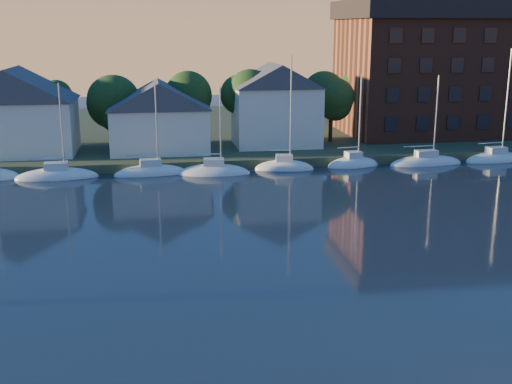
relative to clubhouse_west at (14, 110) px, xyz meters
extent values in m
cube|color=#364327|center=(22.00, 17.00, -5.93)|extent=(160.00, 50.00, 2.00)
cube|color=brown|center=(22.00, -6.00, -5.93)|extent=(120.00, 3.00, 1.00)
cube|color=white|center=(0.00, 0.00, -1.93)|extent=(13.00, 9.00, 6.00)
cube|color=white|center=(16.00, -1.00, -2.43)|extent=(11.00, 8.00, 5.00)
cube|color=white|center=(30.00, 1.00, -1.43)|extent=(10.00, 8.00, 7.00)
cube|color=brown|center=(56.00, 7.00, 2.57)|extent=(30.00, 16.00, 15.00)
cube|color=black|center=(56.00, 7.00, 11.27)|extent=(31.00, 17.00, 2.40)
cylinder|color=#362818|center=(4.00, 5.00, -3.18)|extent=(0.50, 0.50, 3.50)
sphere|color=#183513|center=(4.00, 5.00, 1.27)|extent=(5.40, 5.40, 5.40)
cylinder|color=#362818|center=(12.00, 5.00, -3.18)|extent=(0.50, 0.50, 3.50)
sphere|color=#183513|center=(12.00, 5.00, 1.27)|extent=(5.40, 5.40, 5.40)
cylinder|color=#362818|center=(20.00, 5.00, -3.18)|extent=(0.50, 0.50, 3.50)
sphere|color=#183513|center=(20.00, 5.00, 1.27)|extent=(5.40, 5.40, 5.40)
cylinder|color=#362818|center=(28.00, 5.00, -3.18)|extent=(0.50, 0.50, 3.50)
sphere|color=#183513|center=(28.00, 5.00, 1.27)|extent=(5.40, 5.40, 5.40)
cylinder|color=#362818|center=(36.00, 5.00, -3.18)|extent=(0.50, 0.50, 3.50)
sphere|color=#183513|center=(36.00, 5.00, 1.27)|extent=(5.40, 5.40, 5.40)
cylinder|color=#362818|center=(44.00, 5.00, -3.18)|extent=(0.50, 0.50, 3.50)
sphere|color=#183513|center=(44.00, 5.00, 1.27)|extent=(5.40, 5.40, 5.40)
cylinder|color=#362818|center=(52.00, 5.00, -3.18)|extent=(0.50, 0.50, 3.50)
sphere|color=#183513|center=(52.00, 5.00, 1.27)|extent=(5.40, 5.40, 5.40)
cylinder|color=#362818|center=(60.00, 5.00, -3.18)|extent=(0.50, 0.50, 3.50)
sphere|color=#183513|center=(60.00, 5.00, 1.27)|extent=(5.40, 5.40, 5.40)
ellipsoid|color=silver|center=(6.00, -9.00, -5.93)|extent=(7.50, 2.40, 2.20)
cube|color=silver|center=(6.00, -9.00, -4.63)|extent=(2.10, 1.32, 0.70)
cylinder|color=#A5A8AD|center=(6.75, -9.00, 0.02)|extent=(0.16, 0.16, 10.00)
cylinder|color=#A5A8AD|center=(5.17, -9.00, -3.78)|extent=(3.15, 0.12, 0.12)
ellipsoid|color=silver|center=(14.00, -9.00, -5.93)|extent=(7.50, 2.40, 2.20)
cube|color=silver|center=(14.00, -9.00, -4.63)|extent=(2.10, 1.32, 0.70)
cylinder|color=#A5A8AD|center=(14.75, -9.00, 0.02)|extent=(0.16, 0.16, 10.00)
cylinder|color=#A5A8AD|center=(13.17, -9.00, -3.78)|extent=(3.15, 0.12, 0.12)
ellipsoid|color=silver|center=(22.00, -9.00, -5.93)|extent=(7.50, 2.40, 2.20)
cube|color=silver|center=(22.00, -9.00, -4.63)|extent=(2.10, 1.32, 0.70)
cylinder|color=#A5A8AD|center=(22.75, -9.00, 0.02)|extent=(0.16, 0.16, 10.00)
cylinder|color=#A5A8AD|center=(21.17, -9.00, -3.78)|extent=(3.15, 0.12, 0.12)
ellipsoid|color=silver|center=(30.00, -9.00, -5.93)|extent=(7.50, 2.40, 2.20)
cube|color=silver|center=(30.00, -9.00, -4.63)|extent=(2.10, 1.32, 0.70)
cylinder|color=#A5A8AD|center=(30.75, -9.00, 0.02)|extent=(0.16, 0.16, 10.00)
cylinder|color=#A5A8AD|center=(29.17, -9.00, -3.78)|extent=(3.15, 0.12, 0.12)
ellipsoid|color=silver|center=(38.00, -9.00, -5.93)|extent=(7.50, 2.40, 2.20)
cube|color=silver|center=(38.00, -9.00, -4.63)|extent=(2.10, 1.32, 0.70)
cylinder|color=#A5A8AD|center=(38.75, -9.00, 0.02)|extent=(0.16, 0.16, 10.00)
cylinder|color=#A5A8AD|center=(37.17, -9.00, -3.78)|extent=(3.15, 0.12, 0.12)
ellipsoid|color=silver|center=(46.00, -9.00, -5.93)|extent=(7.50, 2.40, 2.20)
cube|color=silver|center=(46.00, -9.00, -4.63)|extent=(2.10, 1.32, 0.70)
cylinder|color=#A5A8AD|center=(46.75, -9.00, 0.02)|extent=(0.16, 0.16, 10.00)
cylinder|color=#A5A8AD|center=(45.17, -9.00, -3.78)|extent=(3.15, 0.12, 0.12)
ellipsoid|color=silver|center=(54.00, -9.00, -5.93)|extent=(7.50, 2.40, 2.20)
cube|color=silver|center=(54.00, -9.00, -4.63)|extent=(2.10, 1.32, 0.70)
cylinder|color=#A5A8AD|center=(54.75, -9.00, 0.02)|extent=(0.16, 0.16, 10.00)
cylinder|color=#A5A8AD|center=(53.17, -9.00, -3.78)|extent=(3.15, 0.12, 0.12)
camera|label=1|loc=(15.23, -75.18, 8.96)|focal=45.00mm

